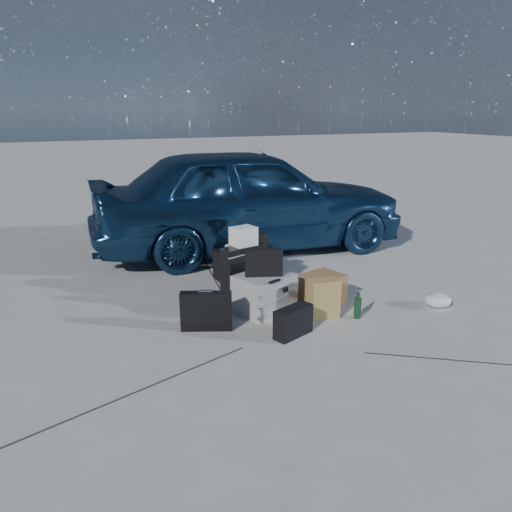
{
  "coord_description": "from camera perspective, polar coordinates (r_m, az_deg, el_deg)",
  "views": [
    {
      "loc": [
        -2.17,
        -3.82,
        1.99
      ],
      "look_at": [
        -0.04,
        0.85,
        0.46
      ],
      "focal_mm": 35.0,
      "sensor_mm": 36.0,
      "label": 1
    }
  ],
  "objects": [
    {
      "name": "flat_box_black",
      "position": [
        5.96,
        -1.38,
        1.6
      ],
      "size": [
        0.33,
        0.28,
        0.06
      ],
      "primitive_type": "cube",
      "rotation": [
        0.0,
        0.0,
        0.34
      ],
      "color": "black",
      "rests_on": "flat_box_white"
    },
    {
      "name": "suitcase_left",
      "position": [
        5.73,
        -0.77,
        -0.51
      ],
      "size": [
        0.5,
        0.34,
        0.61
      ],
      "primitive_type": "cube",
      "rotation": [
        0.0,
        0.0,
        0.42
      ],
      "color": "black",
      "rests_on": "ground"
    },
    {
      "name": "cardboard_box",
      "position": [
        5.34,
        7.57,
        -3.7
      ],
      "size": [
        0.48,
        0.44,
        0.3
      ],
      "primitive_type": "cube",
      "rotation": [
        0.0,
        0.0,
        0.25
      ],
      "color": "olive",
      "rests_on": "ground"
    },
    {
      "name": "ground",
      "position": [
        4.82,
        4.64,
        -7.83
      ],
      "size": [
        60.0,
        60.0,
        0.0
      ],
      "primitive_type": "plane",
      "color": "#BBBAB5",
      "rests_on": "ground"
    },
    {
      "name": "briefcase",
      "position": [
        4.66,
        -5.71,
        -6.28
      ],
      "size": [
        0.48,
        0.29,
        0.37
      ],
      "primitive_type": "cube",
      "rotation": [
        0.0,
        0.0,
        -0.41
      ],
      "color": "black",
      "rests_on": "ground"
    },
    {
      "name": "white_carton",
      "position": [
        5.29,
        -1.44,
        2.28
      ],
      "size": [
        0.28,
        0.24,
        0.2
      ],
      "primitive_type": "cube",
      "rotation": [
        0.0,
        0.0,
        0.2
      ],
      "color": "white",
      "rests_on": "suitcase_right"
    },
    {
      "name": "flat_box_white",
      "position": [
        6.0,
        -1.34,
        1.08
      ],
      "size": [
        0.45,
        0.39,
        0.07
      ],
      "primitive_type": "cube",
      "rotation": [
        0.0,
        0.0,
        0.37
      ],
      "color": "white",
      "rests_on": "duffel_bag"
    },
    {
      "name": "plastic_bag",
      "position": [
        5.52,
        20.07,
        -4.75
      ],
      "size": [
        0.35,
        0.32,
        0.15
      ],
      "primitive_type": "ellipsoid",
      "rotation": [
        0.0,
        0.0,
        -0.39
      ],
      "color": "silver",
      "rests_on": "ground"
    },
    {
      "name": "laptop_bag",
      "position": [
        4.92,
        0.89,
        -0.75
      ],
      "size": [
        0.38,
        0.21,
        0.28
      ],
      "primitive_type": "cube",
      "rotation": [
        0.0,
        0.0,
        -0.34
      ],
      "color": "black",
      "rests_on": "pelican_case"
    },
    {
      "name": "duffel_bag",
      "position": [
        6.06,
        -1.34,
        -0.81
      ],
      "size": [
        0.71,
        0.3,
        0.35
      ],
      "primitive_type": "cube",
      "rotation": [
        0.0,
        0.0,
        -0.0
      ],
      "color": "black",
      "rests_on": "ground"
    },
    {
      "name": "suitcase_right",
      "position": [
        5.38,
        -1.54,
        -1.82
      ],
      "size": [
        0.52,
        0.32,
        0.58
      ],
      "primitive_type": "cube",
      "rotation": [
        0.0,
        0.0,
        0.32
      ],
      "color": "black",
      "rests_on": "ground"
    },
    {
      "name": "green_bottle",
      "position": [
        5.0,
        11.56,
        -5.47
      ],
      "size": [
        0.07,
        0.07,
        0.28
      ],
      "primitive_type": "cylinder",
      "rotation": [
        0.0,
        0.0,
        -0.02
      ],
      "color": "#0F321C",
      "rests_on": "ground"
    },
    {
      "name": "kraft_bag",
      "position": [
        4.96,
        7.74,
        -4.8
      ],
      "size": [
        0.31,
        0.22,
        0.39
      ],
      "primitive_type": "cube",
      "rotation": [
        0.0,
        0.0,
        -0.17
      ],
      "color": "tan",
      "rests_on": "ground"
    },
    {
      "name": "messenger_bag",
      "position": [
        4.55,
        4.27,
        -7.49
      ],
      "size": [
        0.42,
        0.27,
        0.27
      ],
      "primitive_type": "cube",
      "rotation": [
        0.0,
        0.0,
        0.36
      ],
      "color": "black",
      "rests_on": "ground"
    },
    {
      "name": "car",
      "position": [
        7.16,
        -0.84,
        6.61
      ],
      "size": [
        4.54,
        2.13,
        1.5
      ],
      "primitive_type": "imported",
      "rotation": [
        0.0,
        0.0,
        1.49
      ],
      "color": "navy",
      "rests_on": "ground"
    },
    {
      "name": "pelican_case",
      "position": [
        5.05,
        0.95,
        -4.26
      ],
      "size": [
        0.65,
        0.59,
        0.39
      ],
      "primitive_type": "cube",
      "rotation": [
        0.0,
        0.0,
        0.35
      ],
      "color": "#AFB2B5",
      "rests_on": "ground"
    }
  ]
}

